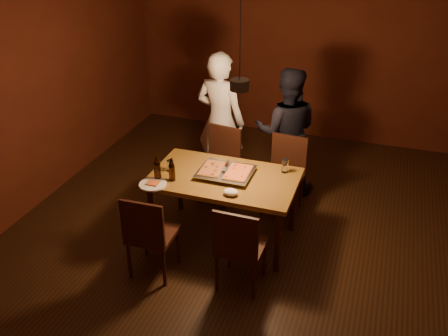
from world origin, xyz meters
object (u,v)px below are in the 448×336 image
(plate_slice, at_px, (153,184))
(diner_dark, at_px, (286,132))
(chair_far_left, at_px, (221,157))
(beer_bottle_a, at_px, (157,167))
(beer_bottle_b, at_px, (172,169))
(pendant_lamp, at_px, (240,84))
(chair_near_right, at_px, (239,242))
(chair_far_right, at_px, (286,167))
(chair_near_left, at_px, (148,230))
(pizza_tray, at_px, (226,173))
(dining_table, at_px, (224,183))
(diner_white, at_px, (220,121))

(plate_slice, xyz_separation_m, diner_dark, (0.99, 1.62, 0.03))
(chair_far_left, xyz_separation_m, beer_bottle_a, (-0.30, -1.07, 0.35))
(beer_bottle_b, height_order, diner_dark, diner_dark)
(pendant_lamp, bearing_deg, chair_near_right, -72.02)
(chair_far_right, xyz_separation_m, pendant_lamp, (-0.32, -0.81, 1.22))
(pendant_lamp, bearing_deg, chair_near_left, -127.14)
(pizza_tray, height_order, beer_bottle_a, beer_bottle_a)
(diner_dark, height_order, pendant_lamp, pendant_lamp)
(chair_near_left, bearing_deg, diner_dark, 66.31)
(beer_bottle_b, bearing_deg, chair_near_left, -89.26)
(dining_table, relative_size, beer_bottle_b, 6.11)
(beer_bottle_a, distance_m, plate_slice, 0.18)
(diner_white, bearing_deg, diner_dark, -163.56)
(chair_near_right, relative_size, diner_white, 0.28)
(pizza_tray, bearing_deg, plate_slice, -148.24)
(plate_slice, bearing_deg, chair_near_right, -19.13)
(pendant_lamp, bearing_deg, plate_slice, -153.84)
(beer_bottle_b, distance_m, plate_slice, 0.24)
(plate_slice, bearing_deg, pizza_tray, 34.77)
(chair_far_left, xyz_separation_m, chair_near_left, (-0.15, -1.64, 0.00))
(chair_near_right, bearing_deg, beer_bottle_b, 150.71)
(chair_far_left, bearing_deg, beer_bottle_b, 90.89)
(dining_table, distance_m, beer_bottle_a, 0.70)
(chair_far_right, bearing_deg, chair_far_left, 4.46)
(chair_far_right, height_order, pendant_lamp, pendant_lamp)
(dining_table, relative_size, chair_near_right, 3.09)
(dining_table, xyz_separation_m, diner_white, (-0.43, 1.13, 0.19))
(chair_far_right, distance_m, diner_white, 1.02)
(beer_bottle_a, height_order, diner_white, diner_white)
(chair_near_right, bearing_deg, chair_far_left, 115.42)
(chair_near_right, relative_size, pizza_tray, 0.88)
(dining_table, height_order, plate_slice, plate_slice)
(chair_far_right, bearing_deg, pendant_lamp, 73.71)
(dining_table, xyz_separation_m, chair_near_left, (-0.46, -0.83, -0.14))
(diner_dark, bearing_deg, chair_far_right, 92.68)
(chair_far_left, bearing_deg, beer_bottle_a, 83.49)
(pizza_tray, bearing_deg, diner_dark, 69.81)
(dining_table, distance_m, plate_slice, 0.73)
(chair_far_right, height_order, beer_bottle_b, beer_bottle_b)
(chair_near_left, bearing_deg, pendant_lamp, 51.26)
(chair_far_left, height_order, beer_bottle_b, beer_bottle_b)
(dining_table, relative_size, chair_far_right, 3.09)
(beer_bottle_a, distance_m, beer_bottle_b, 0.15)
(chair_near_right, relative_size, plate_slice, 1.77)
(dining_table, distance_m, pizza_tray, 0.10)
(chair_near_left, relative_size, pendant_lamp, 0.44)
(pizza_tray, bearing_deg, chair_far_left, 109.44)
(diner_white, bearing_deg, pendant_lamp, 126.16)
(beer_bottle_a, xyz_separation_m, diner_dark, (0.99, 1.49, -0.09))
(chair_near_left, height_order, beer_bottle_b, beer_bottle_b)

